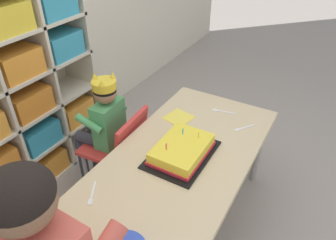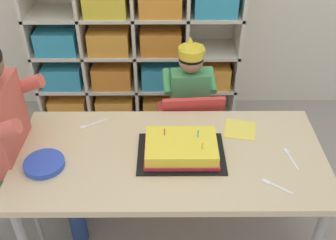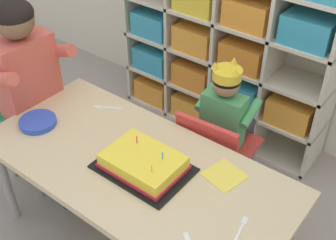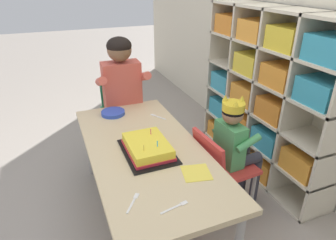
{
  "view_description": "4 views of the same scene",
  "coord_description": "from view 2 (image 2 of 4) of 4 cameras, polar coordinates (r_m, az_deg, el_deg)",
  "views": [
    {
      "loc": [
        -1.05,
        -0.55,
        1.62
      ],
      "look_at": [
        0.05,
        0.08,
        0.74
      ],
      "focal_mm": 33.57,
      "sensor_mm": 36.0,
      "label": 1
    },
    {
      "loc": [
        -0.02,
        -1.37,
        1.77
      ],
      "look_at": [
        -0.01,
        0.11,
        0.66
      ],
      "focal_mm": 43.13,
      "sensor_mm": 36.0,
      "label": 2
    },
    {
      "loc": [
        0.96,
        -1.0,
        1.85
      ],
      "look_at": [
        0.06,
        0.16,
        0.72
      ],
      "focal_mm": 46.78,
      "sensor_mm": 36.0,
      "label": 3
    },
    {
      "loc": [
        1.48,
        -0.45,
        1.5
      ],
      "look_at": [
        0.08,
        0.12,
        0.75
      ],
      "focal_mm": 31.51,
      "sensor_mm": 36.0,
      "label": 4
    }
  ],
  "objects": [
    {
      "name": "birthday_cake_on_tray",
      "position": [
        1.81,
        1.88,
        -4.17
      ],
      "size": [
        0.39,
        0.28,
        0.11
      ],
      "color": "black",
      "rests_on": "activity_table"
    },
    {
      "name": "fork_near_cake_tray",
      "position": [
        1.9,
        16.9,
        -5.08
      ],
      "size": [
        0.04,
        0.15,
        0.0
      ],
      "rotation": [
        0.0,
        0.0,
        4.9
      ],
      "color": "white",
      "rests_on": "activity_table"
    },
    {
      "name": "child_with_crown",
      "position": [
        2.31,
        2.97,
        4.42
      ],
      "size": [
        0.31,
        0.31,
        0.84
      ],
      "rotation": [
        0.0,
        0.0,
        3.21
      ],
      "color": "#4C9E5B",
      "rests_on": "ground"
    },
    {
      "name": "classroom_chair_blue",
      "position": [
        2.31,
        3.14,
        -0.11
      ],
      "size": [
        0.38,
        0.36,
        0.61
      ],
      "rotation": [
        0.0,
        0.0,
        3.21
      ],
      "color": "red",
      "rests_on": "ground"
    },
    {
      "name": "fork_scattered_mid_table",
      "position": [
        1.75,
        14.91,
        -8.95
      ],
      "size": [
        0.12,
        0.09,
        0.0
      ],
      "rotation": [
        0.0,
        0.0,
        5.64
      ],
      "color": "white",
      "rests_on": "activity_table"
    },
    {
      "name": "activity_table",
      "position": [
        1.87,
        0.29,
        -5.96
      ],
      "size": [
        1.41,
        0.67,
        0.55
      ],
      "color": "#D1B789",
      "rests_on": "ground"
    },
    {
      "name": "storage_cubby_shelf",
      "position": [
        2.7,
        -5.05,
        12.02
      ],
      "size": [
        1.36,
        0.3,
        1.3
      ],
      "color": "beige",
      "rests_on": "ground"
    },
    {
      "name": "paper_napkin_square",
      "position": [
        2.0,
        10.15,
        -1.34
      ],
      "size": [
        0.18,
        0.18,
        0.0
      ],
      "primitive_type": "cube",
      "rotation": [
        0.0,
        0.0,
        -0.21
      ],
      "color": "#F4DB4C",
      "rests_on": "activity_table"
    },
    {
      "name": "paper_plate_stack",
      "position": [
        1.85,
        -17.1,
        -5.95
      ],
      "size": [
        0.18,
        0.18,
        0.03
      ],
      "primitive_type": "cylinder",
      "color": "blue",
      "rests_on": "activity_table"
    },
    {
      "name": "classroom_chair_adult_side",
      "position": [
        2.09,
        -22.71,
        -5.31
      ],
      "size": [
        0.33,
        0.36,
        0.71
      ],
      "rotation": [
        0.0,
        0.0,
        1.54
      ],
      "color": "#238451",
      "rests_on": "ground"
    },
    {
      "name": "ground",
      "position": [
        2.24,
        0.25,
        -15.32
      ],
      "size": [
        16.0,
        16.0,
        0.0
      ],
      "primitive_type": "plane",
      "color": "gray"
    },
    {
      "name": "fork_near_child_seat",
      "position": [
        2.04,
        -10.71,
        -0.61
      ],
      "size": [
        0.13,
        0.08,
        0.0
      ],
      "rotation": [
        0.0,
        0.0,
        0.53
      ],
      "color": "white",
      "rests_on": "activity_table"
    },
    {
      "name": "adult_helper_seated",
      "position": [
        1.92,
        -21.14,
        -0.69
      ],
      "size": [
        0.44,
        0.41,
        1.08
      ],
      "rotation": [
        0.0,
        0.0,
        1.54
      ],
      "color": "#D15647",
      "rests_on": "ground"
    }
  ]
}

